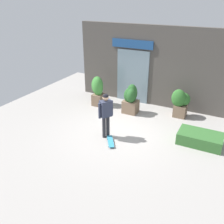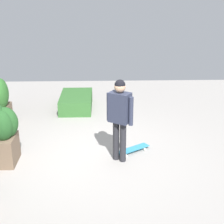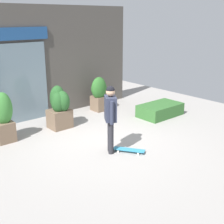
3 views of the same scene
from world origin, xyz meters
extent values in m
plane|color=#9E9993|center=(0.00, 0.00, 0.00)|extent=(12.00, 12.00, 0.00)
cube|color=#4C4742|center=(0.00, 3.24, 1.82)|extent=(7.04, 0.25, 3.64)
cube|color=slate|center=(-0.77, 3.10, 1.25)|extent=(1.59, 0.06, 2.51)
cube|color=navy|center=(-0.84, 3.08, 2.78)|extent=(2.00, 0.05, 0.38)
cylinder|color=#28282D|center=(-0.21, -0.47, 0.42)|extent=(0.13, 0.13, 0.85)
cylinder|color=#28282D|center=(-0.30, -0.60, 0.42)|extent=(0.13, 0.13, 0.85)
cube|color=#2D3347|center=(-0.25, -0.54, 1.15)|extent=(0.44, 0.48, 0.60)
cylinder|color=#2D3347|center=(-0.12, -0.33, 1.12)|extent=(0.09, 0.09, 0.57)
cylinder|color=#2D3347|center=(-0.39, -0.75, 1.12)|extent=(0.09, 0.09, 0.57)
sphere|color=tan|center=(-0.25, -0.54, 1.56)|extent=(0.22, 0.22, 0.22)
sphere|color=black|center=(-0.25, -0.54, 1.60)|extent=(0.21, 0.21, 0.21)
cube|color=teal|center=(0.10, -0.85, 0.07)|extent=(0.60, 0.77, 0.02)
cylinder|color=silver|center=(0.32, -1.00, 0.03)|extent=(0.05, 0.06, 0.05)
cylinder|color=silver|center=(0.15, -1.12, 0.03)|extent=(0.05, 0.06, 0.05)
cylinder|color=silver|center=(0.04, -0.58, 0.03)|extent=(0.05, 0.06, 0.05)
cylinder|color=silver|center=(-0.13, -0.69, 0.03)|extent=(0.05, 0.06, 0.05)
cube|color=brown|center=(-0.29, 1.82, 0.29)|extent=(0.64, 0.55, 0.57)
ellipsoid|color=#235123|center=(-0.23, 1.72, 0.85)|extent=(0.43, 0.52, 0.65)
ellipsoid|color=#235123|center=(-0.28, 1.89, 0.91)|extent=(0.47, 0.44, 0.79)
ellipsoid|color=#235123|center=(-0.37, 1.73, 0.83)|extent=(0.40, 0.40, 0.62)
cube|color=brown|center=(1.77, 2.43, 0.27)|extent=(0.52, 0.50, 0.53)
ellipsoid|color=#2D6628|center=(1.81, 2.52, 0.78)|extent=(0.60, 0.54, 0.58)
ellipsoid|color=#2D6628|center=(1.66, 2.33, 0.86)|extent=(0.60, 0.38, 0.78)
cube|color=brown|center=(-1.99, 1.90, 0.28)|extent=(0.47, 0.54, 0.55)
ellipsoid|color=#387A33|center=(-1.97, 1.85, 0.93)|extent=(0.50, 0.42, 0.90)
cube|color=#33662D|center=(2.93, 0.56, 0.21)|extent=(1.51, 0.90, 0.41)
camera|label=1|loc=(3.63, -7.59, 4.82)|focal=40.10mm
camera|label=2|loc=(-6.32, -0.20, 3.32)|focal=53.22mm
camera|label=3|loc=(-4.74, -5.79, 3.26)|focal=48.09mm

